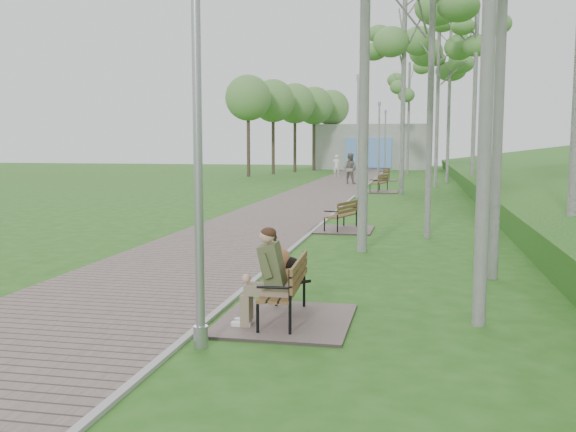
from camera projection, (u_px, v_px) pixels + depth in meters
The scene contains 19 objects.
ground at pixel (206, 323), 8.58m from camera, with size 120.00×120.00×0.00m, color #245816.
walkway at pixel (319, 194), 29.86m from camera, with size 3.50×67.00×0.04m, color #695955.
kerb at pixel (357, 194), 29.51m from camera, with size 0.10×67.00×0.05m, color #999993.
building_north at pixel (371, 147), 58.28m from camera, with size 10.00×5.20×4.00m.
bench_main at pixel (278, 291), 8.57m from camera, with size 1.75×1.95×1.53m.
bench_second at pixel (341, 224), 17.59m from camera, with size 1.64×1.83×1.01m.
bench_third at pixel (379, 188), 31.07m from camera, with size 1.75×1.94×1.07m.
bench_far at pixel (384, 178), 40.62m from camera, with size 1.55×1.72×0.95m.
lamp_post_near at pixel (198, 170), 7.33m from camera, with size 0.17×0.17×4.49m.
lamp_post_second at pixel (358, 141), 27.28m from camera, with size 0.20×0.20×5.24m.
lamp_post_third at pixel (379, 144), 40.48m from camera, with size 0.19×0.19×4.93m.
lamp_post_far at pixel (385, 144), 50.15m from camera, with size 0.19×0.19×4.89m.
pedestrian_near at pixel (336, 166), 44.67m from camera, with size 0.56×0.37×1.55m, color white.
pedestrian_far at pixel (350, 169), 36.88m from camera, with size 0.87×0.68×1.79m, color gray.
birch_mid_c at pixel (405, 24), 29.11m from camera, with size 2.94×2.94×9.88m.
birch_far_a at pixel (477, 38), 30.74m from camera, with size 2.67×2.67×9.39m.
birch_far_b at pixel (439, 35), 33.27m from camera, with size 2.60×2.60×10.15m.
birch_far_c at pixel (451, 45), 37.01m from camera, with size 2.87×2.87×10.21m.
birch_distant_a at pixel (409, 83), 46.82m from camera, with size 2.66×2.66×8.54m.
Camera 1 is at (2.73, -7.98, 2.41)m, focal length 40.00 mm.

